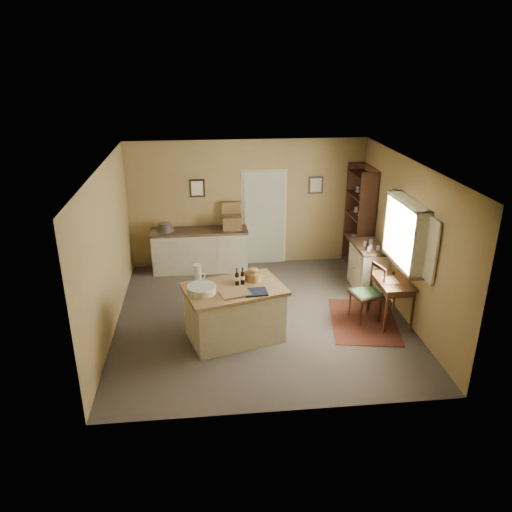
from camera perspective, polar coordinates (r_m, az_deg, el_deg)
The scene contains 16 objects.
ground at distance 8.85m, azimuth 0.59°, elevation -7.00°, with size 5.00×5.00×0.00m, color #4D433B.
wall_back at distance 10.63m, azimuth -0.96°, elevation 6.00°, with size 5.00×0.10×2.70m, color olive.
wall_front at distance 6.03m, azimuth 3.44°, elevation -7.31°, with size 5.00×0.10×2.70m, color olive.
wall_left at distance 8.37m, azimuth -16.62°, elevation 0.48°, with size 0.10×5.00×2.70m, color olive.
wall_right at distance 8.91m, azimuth 16.82°, elevation 1.76°, with size 0.10×5.00×2.70m, color olive.
ceiling at distance 7.89m, azimuth 0.67°, elevation 10.38°, with size 5.00×5.00×0.00m, color silver.
door at distance 10.73m, azimuth 0.93°, elevation 4.50°, with size 0.97×0.06×2.11m, color #A1A38B.
framed_prints at distance 10.53m, azimuth 0.13°, elevation 7.93°, with size 2.82×0.02×0.38m.
window at distance 8.64m, azimuth 16.99°, elevation 2.52°, with size 0.25×1.99×1.12m.
work_island at distance 8.03m, azimuth -2.54°, elevation -6.35°, with size 1.74×1.38×1.20m.
sideboard at distance 10.59m, azimuth -6.38°, elevation 0.82°, with size 2.01×0.57×1.18m.
rug at distance 8.92m, azimuth 12.18°, elevation -7.28°, with size 1.10×1.60×0.01m, color #421510.
writing_desk at distance 8.77m, azimuth 15.33°, elevation -3.25°, with size 0.53×0.87×0.82m.
desk_chair at distance 8.76m, azimuth 12.45°, elevation -4.27°, with size 0.46×0.46×0.98m, color black, non-canonical shape.
right_cabinet at distance 9.95m, azimuth 12.64°, elevation -1.20°, with size 0.53×0.96×0.99m.
shelving_unit at distance 10.71m, azimuth 12.00°, elevation 4.19°, with size 0.37×0.99×2.19m.
Camera 1 is at (-0.92, -7.67, 4.32)m, focal length 35.00 mm.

